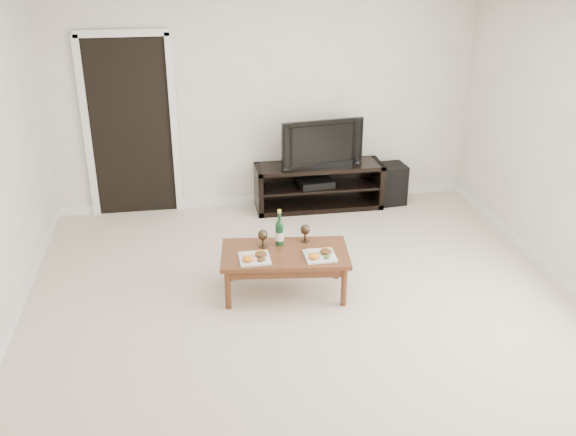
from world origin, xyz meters
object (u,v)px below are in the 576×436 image
at_px(media_console, 319,186).
at_px(television, 320,142).
at_px(subwoofer, 391,184).
at_px(coffee_table, 285,272).

bearing_deg(media_console, television, 180.00).
distance_m(television, subwoofer, 1.08).
bearing_deg(coffee_table, media_console, 69.36).
height_order(media_console, coffee_table, media_console).
xyz_separation_m(television, subwoofer, (0.91, 0.01, -0.59)).
bearing_deg(coffee_table, subwoofer, 49.98).
bearing_deg(coffee_table, television, 69.36).
height_order(television, coffee_table, television).
relative_size(television, subwoofer, 2.00).
height_order(media_console, subwoofer, media_console).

